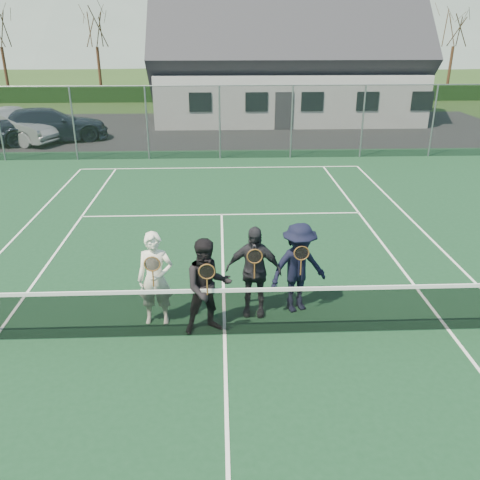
{
  "coord_description": "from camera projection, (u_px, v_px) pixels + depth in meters",
  "views": [
    {
      "loc": [
        -0.05,
        -7.8,
        5.15
      ],
      "look_at": [
        0.34,
        1.5,
        1.25
      ],
      "focal_mm": 38.0,
      "sensor_mm": 36.0,
      "label": 1
    }
  ],
  "objects": [
    {
      "name": "court_markings",
      "position": [
        225.0,
        335.0,
        9.17
      ],
      "size": [
        11.03,
        23.83,
        0.01
      ],
      "color": "white",
      "rests_on": "court_surface"
    },
    {
      "name": "tennis_net",
      "position": [
        224.0,
        310.0,
        8.97
      ],
      "size": [
        11.68,
        0.08,
        1.1
      ],
      "color": "slate",
      "rests_on": "ground"
    },
    {
      "name": "clubhouse",
      "position": [
        286.0,
        49.0,
        29.91
      ],
      "size": [
        15.6,
        8.2,
        7.7
      ],
      "color": "silver",
      "rests_on": "ground"
    },
    {
      "name": "tree_d",
      "position": [
        378.0,
        18.0,
        37.82
      ],
      "size": [
        3.2,
        3.2,
        7.77
      ],
      "color": "#331D12",
      "rests_on": "ground"
    },
    {
      "name": "hill_west",
      "position": [
        79.0,
        5.0,
        92.29
      ],
      "size": [
        110.0,
        110.0,
        18.0
      ],
      "primitive_type": "cone",
      "color": "slate",
      "rests_on": "ground"
    },
    {
      "name": "tarmac_carpark",
      "position": [
        146.0,
        131.0,
        27.45
      ],
      "size": [
        40.0,
        12.0,
        0.01
      ],
      "primitive_type": "cube",
      "color": "black",
      "rests_on": "ground"
    },
    {
      "name": "car_b",
      "position": [
        11.0,
        126.0,
        24.26
      ],
      "size": [
        5.16,
        3.47,
        1.61
      ],
      "primitive_type": "imported",
      "rotation": [
        0.0,
        0.0,
        1.17
      ],
      "color": "#92969A",
      "rests_on": "ground"
    },
    {
      "name": "ground",
      "position": [
        220.0,
        130.0,
        27.61
      ],
      "size": [
        220.0,
        220.0,
        0.0
      ],
      "primitive_type": "plane",
      "color": "#254016",
      "rests_on": "ground"
    },
    {
      "name": "hedge_row",
      "position": [
        219.0,
        94.0,
        38.46
      ],
      "size": [
        40.0,
        1.2,
        1.1
      ],
      "primitive_type": "cube",
      "color": "black",
      "rests_on": "ground"
    },
    {
      "name": "player_c",
      "position": [
        253.0,
        271.0,
        9.54
      ],
      "size": [
        1.1,
        0.58,
        1.8
      ],
      "color": "#242429",
      "rests_on": "court_surface"
    },
    {
      "name": "court_surface",
      "position": [
        225.0,
        335.0,
        9.17
      ],
      "size": [
        30.0,
        30.0,
        0.02
      ],
      "primitive_type": "cube",
      "color": "#14381E",
      "rests_on": "ground"
    },
    {
      "name": "tree_b",
      "position": [
        94.0,
        18.0,
        37.01
      ],
      "size": [
        3.2,
        3.2,
        7.77
      ],
      "color": "#362013",
      "rests_on": "ground"
    },
    {
      "name": "player_b",
      "position": [
        208.0,
        287.0,
        8.97
      ],
      "size": [
        1.01,
        0.87,
        1.8
      ],
      "color": "black",
      "rests_on": "court_surface"
    },
    {
      "name": "perimeter_fence",
      "position": [
        220.0,
        122.0,
        21.03
      ],
      "size": [
        30.07,
        0.07,
        3.02
      ],
      "color": "slate",
      "rests_on": "ground"
    },
    {
      "name": "car_c",
      "position": [
        49.0,
        125.0,
        24.57
      ],
      "size": [
        5.96,
        4.08,
        1.6
      ],
      "primitive_type": "imported",
      "rotation": [
        0.0,
        0.0,
        1.94
      ],
      "color": "#182031",
      "rests_on": "ground"
    },
    {
      "name": "player_d",
      "position": [
        298.0,
        268.0,
        9.67
      ],
      "size": [
        1.32,
        1.03,
        1.8
      ],
      "color": "black",
      "rests_on": "court_surface"
    },
    {
      "name": "tree_c",
      "position": [
        245.0,
        18.0,
        37.43
      ],
      "size": [
        3.2,
        3.2,
        7.77
      ],
      "color": "#3B2715",
      "rests_on": "ground"
    },
    {
      "name": "player_a",
      "position": [
        155.0,
        279.0,
        9.24
      ],
      "size": [
        0.67,
        0.51,
        1.8
      ],
      "color": "white",
      "rests_on": "court_surface"
    },
    {
      "name": "tree_e",
      "position": [
        457.0,
        19.0,
        38.05
      ],
      "size": [
        3.2,
        3.2,
        7.77
      ],
      "color": "#362113",
      "rests_on": "ground"
    }
  ]
}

